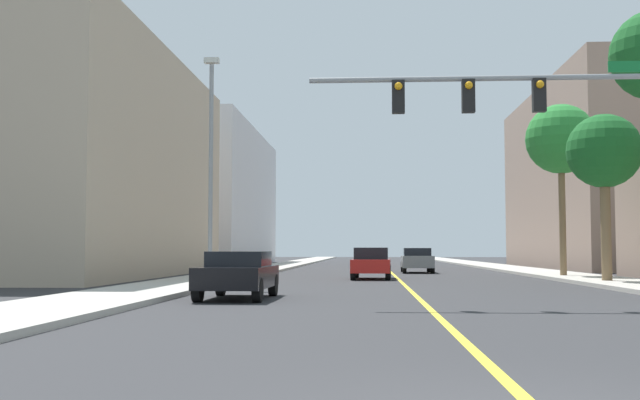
{
  "coord_description": "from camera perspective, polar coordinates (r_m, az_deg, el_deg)",
  "views": [
    {
      "loc": [
        -1.44,
        -6.3,
        1.36
      ],
      "look_at": [
        -3.34,
        24.78,
        3.37
      ],
      "focal_mm": 43.37,
      "sensor_mm": 36.0,
      "label": 1
    }
  ],
  "objects": [
    {
      "name": "ground",
      "position": [
        48.34,
        5.22,
        -5.29
      ],
      "size": [
        192.0,
        192.0,
        0.0
      ],
      "primitive_type": "plane",
      "color": "#2D2D30"
    },
    {
      "name": "sidewalk_left",
      "position": [
        48.82,
        -4.69,
        -5.19
      ],
      "size": [
        3.21,
        168.0,
        0.15
      ],
      "primitive_type": "cube",
      "color": "#B2ADA3",
      "rests_on": "ground"
    },
    {
      "name": "sidewalk_right",
      "position": [
        49.31,
        15.03,
        -5.06
      ],
      "size": [
        3.21,
        168.0,
        0.15
      ],
      "primitive_type": "cube",
      "color": "#B2ADA3",
      "rests_on": "ground"
    },
    {
      "name": "lane_marking_center",
      "position": [
        48.34,
        5.22,
        -5.28
      ],
      "size": [
        0.16,
        144.0,
        0.01
      ],
      "primitive_type": "cube",
      "color": "yellow",
      "rests_on": "ground"
    },
    {
      "name": "building_left_near",
      "position": [
        43.84,
        -21.38,
        2.39
      ],
      "size": [
        16.67,
        24.89,
        11.62
      ],
      "primitive_type": "cube",
      "color": "tan",
      "rests_on": "ground"
    },
    {
      "name": "building_left_far",
      "position": [
        73.17,
        -10.75,
        0.14
      ],
      "size": [
        15.84,
        27.69,
        12.32
      ],
      "primitive_type": "cube",
      "color": "silver",
      "rests_on": "ground"
    },
    {
      "name": "building_right_far",
      "position": [
        62.41,
        20.81,
        1.54
      ],
      "size": [
        11.27,
        27.48,
        13.58
      ],
      "primitive_type": "cube",
      "color": "gray",
      "rests_on": "ground"
    },
    {
      "name": "traffic_signal_mast",
      "position": [
        20.38,
        17.97,
        5.71
      ],
      "size": [
        10.16,
        0.36,
        5.93
      ],
      "color": "gray",
      "rests_on": "sidewalk_right"
    },
    {
      "name": "street_lamp",
      "position": [
        29.22,
        -8.05,
        3.1
      ],
      "size": [
        0.56,
        0.28,
        8.44
      ],
      "color": "gray",
      "rests_on": "sidewalk_left"
    },
    {
      "name": "palm_mid",
      "position": [
        32.92,
        20.22,
        3.27
      ],
      "size": [
        2.95,
        2.95,
        6.63
      ],
      "color": "brown",
      "rests_on": "sidewalk_right"
    },
    {
      "name": "palm_far",
      "position": [
        39.06,
        17.35,
        4.23
      ],
      "size": [
        3.36,
        3.36,
        8.22
      ],
      "color": "brown",
      "rests_on": "sidewalk_right"
    },
    {
      "name": "car_black",
      "position": [
        21.71,
        -6.06,
        -5.41
      ],
      "size": [
        1.84,
        4.05,
        1.31
      ],
      "rotation": [
        0.0,
        0.0,
        3.13
      ],
      "color": "black",
      "rests_on": "ground"
    },
    {
      "name": "car_red",
      "position": [
        36.05,
        3.82,
        -4.67
      ],
      "size": [
        1.91,
        4.17,
        1.46
      ],
      "rotation": [
        0.0,
        0.0,
        -0.04
      ],
      "color": "red",
      "rests_on": "ground"
    },
    {
      "name": "car_gray",
      "position": [
        46.21,
        7.17,
        -4.41
      ],
      "size": [
        1.87,
        4.44,
        1.46
      ],
      "rotation": [
        0.0,
        0.0,
        -0.01
      ],
      "color": "slate",
      "rests_on": "ground"
    }
  ]
}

